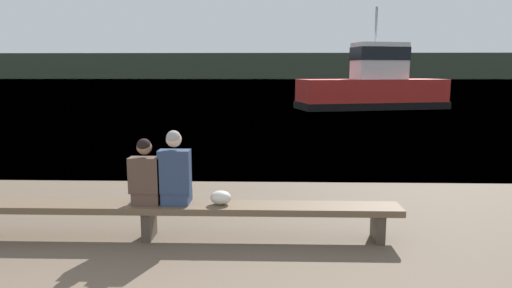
{
  "coord_description": "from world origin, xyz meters",
  "views": [
    {
      "loc": [
        1.19,
        -2.51,
        2.29
      ],
      "look_at": [
        0.93,
        6.45,
        0.83
      ],
      "focal_mm": 32.0,
      "sensor_mm": 36.0,
      "label": 1
    }
  ],
  "objects_px": {
    "bench_main": "(149,210)",
    "person_left": "(146,176)",
    "shopping_bag": "(221,198)",
    "person_right": "(175,173)",
    "tugboat_red": "(373,88)"
  },
  "relations": [
    {
      "from": "person_left",
      "to": "shopping_bag",
      "type": "bearing_deg",
      "value": 0.29
    },
    {
      "from": "person_right",
      "to": "shopping_bag",
      "type": "xyz_separation_m",
      "value": [
        0.61,
        0.01,
        -0.35
      ]
    },
    {
      "from": "person_left",
      "to": "tugboat_red",
      "type": "distance_m",
      "value": 23.04
    },
    {
      "from": "bench_main",
      "to": "shopping_bag",
      "type": "relative_size",
      "value": 23.99
    },
    {
      "from": "person_left",
      "to": "shopping_bag",
      "type": "xyz_separation_m",
      "value": [
        1.01,
        0.01,
        -0.29
      ]
    },
    {
      "from": "person_left",
      "to": "person_right",
      "type": "relative_size",
      "value": 0.89
    },
    {
      "from": "bench_main",
      "to": "person_left",
      "type": "bearing_deg",
      "value": 162.35
    },
    {
      "from": "person_right",
      "to": "tugboat_red",
      "type": "height_order",
      "value": "tugboat_red"
    },
    {
      "from": "bench_main",
      "to": "tugboat_red",
      "type": "distance_m",
      "value": 23.05
    },
    {
      "from": "person_left",
      "to": "shopping_bag",
      "type": "height_order",
      "value": "person_left"
    },
    {
      "from": "bench_main",
      "to": "person_right",
      "type": "height_order",
      "value": "person_right"
    },
    {
      "from": "person_left",
      "to": "tugboat_red",
      "type": "height_order",
      "value": "tugboat_red"
    },
    {
      "from": "tugboat_red",
      "to": "shopping_bag",
      "type": "bearing_deg",
      "value": 148.91
    },
    {
      "from": "shopping_bag",
      "to": "tugboat_red",
      "type": "bearing_deg",
      "value": 72.45
    },
    {
      "from": "shopping_bag",
      "to": "tugboat_red",
      "type": "xyz_separation_m",
      "value": [
        6.85,
        21.65,
        0.65
      ]
    }
  ]
}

